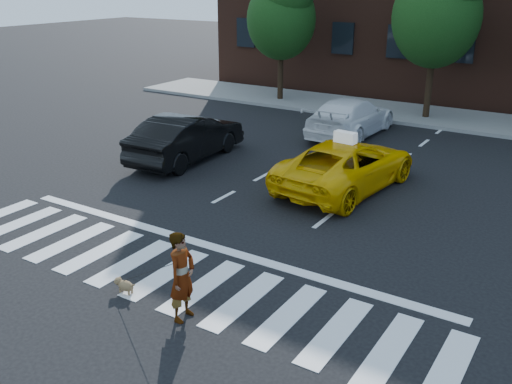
% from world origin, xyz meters
% --- Properties ---
extents(ground, '(120.00, 120.00, 0.00)m').
position_xyz_m(ground, '(0.00, 0.00, 0.00)').
color(ground, black).
rests_on(ground, ground).
extents(crosswalk, '(13.00, 2.40, 0.01)m').
position_xyz_m(crosswalk, '(0.00, 0.00, 0.01)').
color(crosswalk, silver).
rests_on(crosswalk, ground).
extents(stop_line, '(12.00, 0.30, 0.01)m').
position_xyz_m(stop_line, '(0.00, 1.60, 0.01)').
color(stop_line, silver).
rests_on(stop_line, ground).
extents(sidewalk_far, '(30.00, 4.00, 0.15)m').
position_xyz_m(sidewalk_far, '(0.00, 17.50, 0.07)').
color(sidewalk_far, slate).
rests_on(sidewalk_far, ground).
extents(tree_left, '(3.39, 3.38, 6.50)m').
position_xyz_m(tree_left, '(-6.97, 17.00, 4.44)').
color(tree_left, black).
rests_on(tree_left, ground).
extents(tree_mid, '(3.69, 3.69, 7.10)m').
position_xyz_m(tree_mid, '(0.53, 17.00, 4.85)').
color(tree_mid, black).
rests_on(tree_mid, ground).
extents(taxi, '(3.02, 5.54, 1.47)m').
position_xyz_m(taxi, '(1.07, 7.00, 0.74)').
color(taxi, '#E6AB04').
rests_on(taxi, ground).
extents(black_sedan, '(1.96, 4.98, 1.61)m').
position_xyz_m(black_sedan, '(-4.77, 6.69, 0.81)').
color(black_sedan, black).
rests_on(black_sedan, ground).
extents(white_suv, '(2.14, 5.22, 1.51)m').
position_xyz_m(white_suv, '(-1.30, 12.75, 0.76)').
color(white_suv, white).
rests_on(white_suv, ground).
extents(woman, '(0.47, 0.67, 1.75)m').
position_xyz_m(woman, '(1.39, -1.10, 0.88)').
color(woman, '#999999').
rests_on(woman, ground).
extents(dog, '(0.54, 0.23, 0.31)m').
position_xyz_m(dog, '(-0.20, -1.04, 0.18)').
color(dog, '#97784D').
rests_on(dog, ground).
extents(taxi_sign, '(0.68, 0.35, 0.32)m').
position_xyz_m(taxi_sign, '(1.07, 6.80, 1.63)').
color(taxi_sign, white).
rests_on(taxi_sign, taxi).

